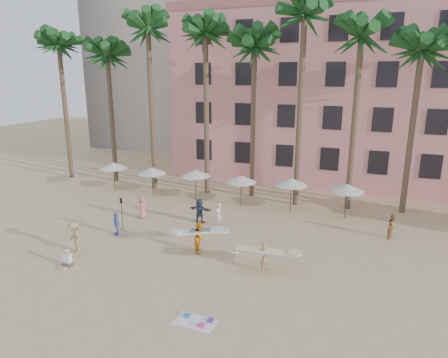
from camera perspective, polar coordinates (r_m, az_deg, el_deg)
ground at (r=21.15m, az=-6.03°, el=-14.60°), size 120.00×120.00×0.00m
pink_hotel at (r=42.38m, az=19.12°, el=11.04°), size 35.00×14.00×16.00m
palm_row at (r=32.38m, az=6.86°, el=19.51°), size 44.40×5.40×16.30m
umbrella_row at (r=32.05m, az=-0.92°, el=0.47°), size 22.50×2.70×2.73m
beach_towel at (r=18.32m, az=-3.94°, el=-19.60°), size 1.84×1.08×0.14m
carrier_yellow at (r=21.81m, az=5.86°, el=-10.75°), size 3.26×1.49×1.69m
carrier_white at (r=23.98m, az=-3.42°, el=-8.13°), size 2.82×1.75×1.88m
beachgoers at (r=26.69m, az=-6.51°, el=-5.97°), size 18.84×10.07×1.93m
paddle at (r=27.88m, az=-14.42°, el=-4.27°), size 0.18×0.04×2.23m
seated_man at (r=24.06m, az=-21.56°, el=-10.86°), size 0.44×0.76×0.99m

